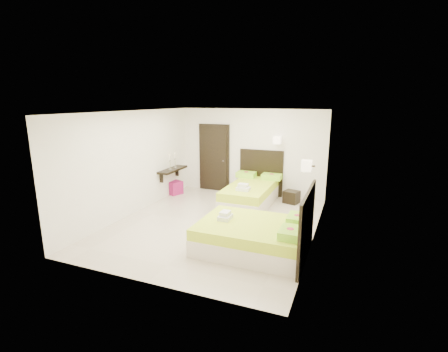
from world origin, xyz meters
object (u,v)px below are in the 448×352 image
at_px(bed_double, 257,235).
at_px(nightstand, 291,197).
at_px(bed_single, 251,192).
at_px(ottoman, 174,188).

xyz_separation_m(bed_double, nightstand, (0.09, 3.22, -0.13)).
height_order(bed_single, bed_double, bed_single).
xyz_separation_m(bed_double, ottoman, (-3.46, 2.79, -0.11)).
bearing_deg(ottoman, bed_double, -38.85).
relative_size(bed_single, nightstand, 5.63).
bearing_deg(bed_single, ottoman, 178.08).
bearing_deg(nightstand, bed_double, -76.12).
bearing_deg(bed_double, nightstand, 88.49).
bearing_deg(nightstand, bed_single, -137.86).
relative_size(nightstand, ottoman, 0.98).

